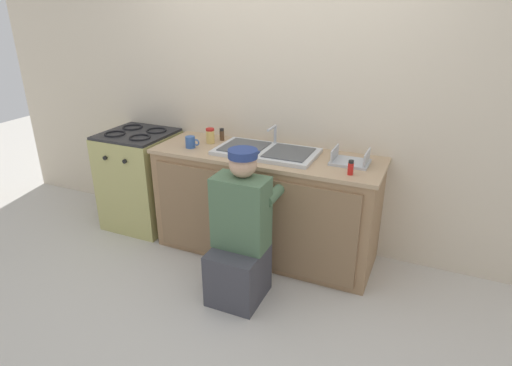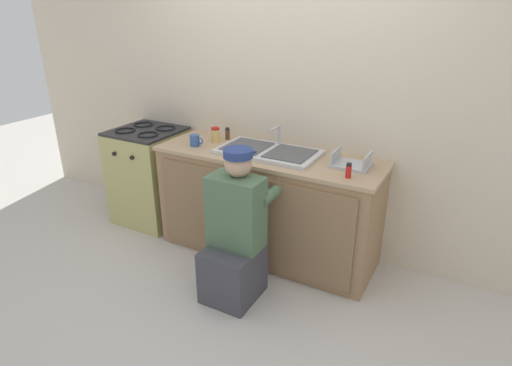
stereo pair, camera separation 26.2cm
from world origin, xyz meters
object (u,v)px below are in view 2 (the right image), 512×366
at_px(condiment_jar, 215,135).
at_px(spice_bottle_red, 349,171).
at_px(sink_double_basin, 268,151).
at_px(plumber_person, 235,239).
at_px(spice_bottle_pepper, 228,134).
at_px(stove_range, 150,175).
at_px(dish_rack_tray, 351,163).
at_px(coffee_mug, 195,141).

xyz_separation_m(condiment_jar, spice_bottle_red, (1.25, -0.24, -0.01)).
height_order(sink_double_basin, plumber_person, plumber_person).
bearing_deg(spice_bottle_pepper, spice_bottle_red, -16.37).
bearing_deg(stove_range, spice_bottle_pepper, 12.26).
xyz_separation_m(stove_range, dish_rack_tray, (1.93, 0.04, 0.46)).
distance_m(sink_double_basin, plumber_person, 0.78).
distance_m(plumber_person, spice_bottle_pepper, 1.09).
bearing_deg(sink_double_basin, condiment_jar, 173.92).
bearing_deg(dish_rack_tray, spice_bottle_pepper, 173.40).
xyz_separation_m(sink_double_basin, stove_range, (-1.28, -0.00, -0.45)).
bearing_deg(spice_bottle_pepper, coffee_mug, -115.13).
relative_size(plumber_person, spice_bottle_red, 10.52).
relative_size(dish_rack_tray, spice_bottle_red, 2.67).
distance_m(sink_double_basin, spice_bottle_red, 0.73).
distance_m(condiment_jar, spice_bottle_red, 1.27).
relative_size(sink_double_basin, coffee_mug, 6.35).
bearing_deg(coffee_mug, sink_double_basin, 10.89).
bearing_deg(condiment_jar, dish_rack_tray, -1.01).
relative_size(stove_range, spice_bottle_red, 8.80).
relative_size(stove_range, plumber_person, 0.84).
relative_size(coffee_mug, spice_bottle_pepper, 1.20).
relative_size(plumber_person, coffee_mug, 8.76).
height_order(stove_range, condiment_jar, condiment_jar).
xyz_separation_m(sink_double_basin, spice_bottle_pepper, (-0.49, 0.17, 0.03)).
xyz_separation_m(condiment_jar, spice_bottle_pepper, (0.05, 0.11, -0.01)).
bearing_deg(spice_bottle_pepper, dish_rack_tray, -6.60).
relative_size(spice_bottle_red, spice_bottle_pepper, 1.00).
bearing_deg(spice_bottle_pepper, condiment_jar, -114.66).
height_order(coffee_mug, dish_rack_tray, dish_rack_tray).
bearing_deg(spice_bottle_pepper, plumber_person, -55.20).
relative_size(condiment_jar, spice_bottle_pepper, 1.22).
bearing_deg(spice_bottle_red, plumber_person, -144.77).
bearing_deg(spice_bottle_red, coffee_mug, 177.32).
bearing_deg(sink_double_basin, plumber_person, -83.74).
distance_m(condiment_jar, spice_bottle_pepper, 0.12).
relative_size(plumber_person, dish_rack_tray, 3.94).
distance_m(condiment_jar, coffee_mug, 0.20).
bearing_deg(spice_bottle_red, spice_bottle_pepper, 163.63).
bearing_deg(stove_range, plumber_person, -25.14).
height_order(condiment_jar, coffee_mug, condiment_jar).
bearing_deg(dish_rack_tray, stove_range, -178.86).
height_order(plumber_person, spice_bottle_pepper, plumber_person).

